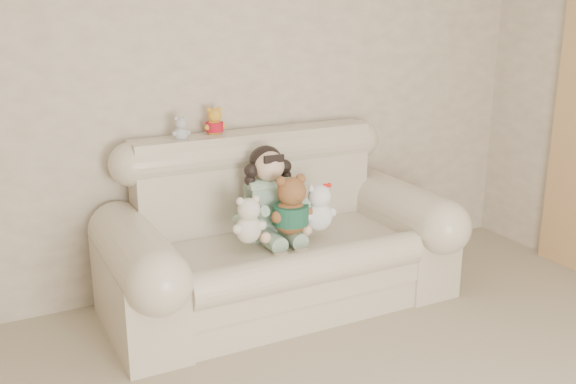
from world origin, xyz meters
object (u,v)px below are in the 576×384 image
at_px(brown_teddy, 291,200).
at_px(white_cat, 319,202).
at_px(sofa, 280,225).
at_px(seated_child, 269,192).
at_px(cream_teddy, 248,215).

height_order(brown_teddy, white_cat, brown_teddy).
xyz_separation_m(sofa, white_cat, (0.19, -0.13, 0.16)).
distance_m(seated_child, white_cat, 0.31).
bearing_deg(brown_teddy, seated_child, 119.61).
height_order(sofa, white_cat, sofa).
bearing_deg(sofa, brown_teddy, -86.24).
xyz_separation_m(white_cat, cream_teddy, (-0.45, -0.00, -0.01)).
height_order(sofa, seated_child, sofa).
bearing_deg(brown_teddy, white_cat, 12.47).
bearing_deg(cream_teddy, white_cat, -15.87).
bearing_deg(sofa, white_cat, -35.91).
bearing_deg(white_cat, seated_child, 155.00).
bearing_deg(white_cat, cream_teddy, -160.70).
height_order(brown_teddy, cream_teddy, brown_teddy).
distance_m(sofa, white_cat, 0.28).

